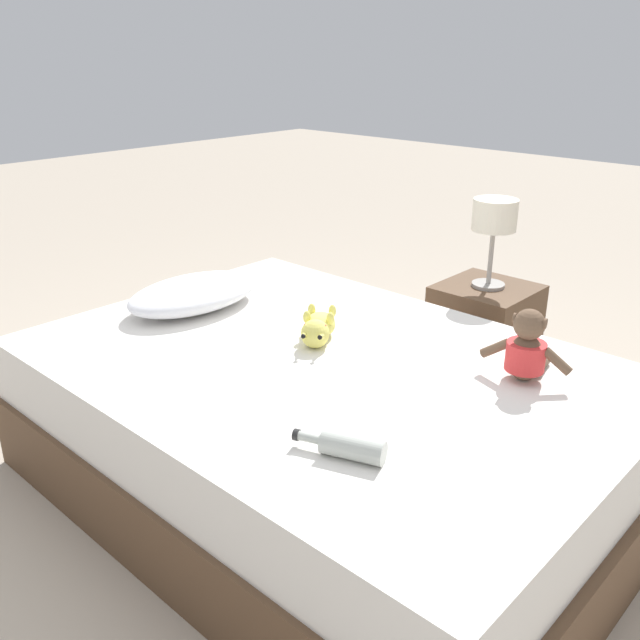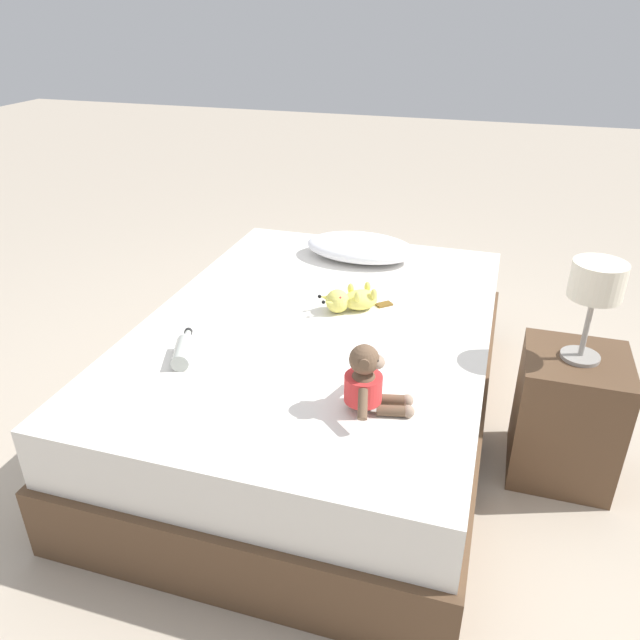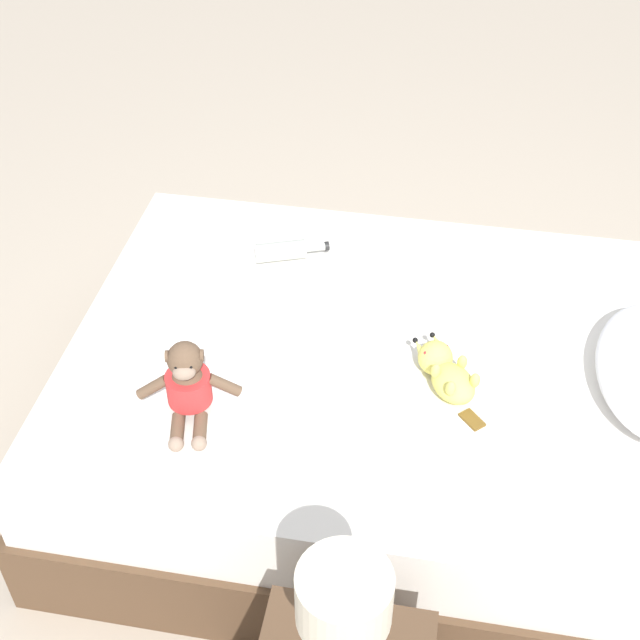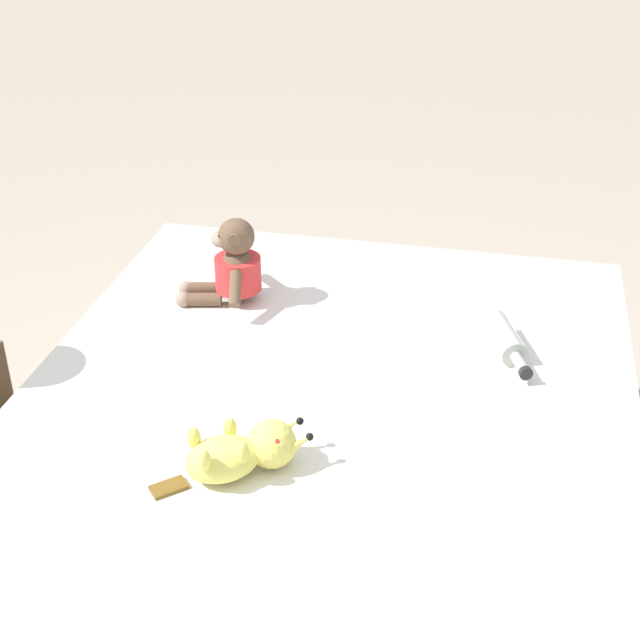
# 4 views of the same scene
# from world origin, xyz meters

# --- Properties ---
(ground_plane) EXTENTS (16.00, 16.00, 0.00)m
(ground_plane) POSITION_xyz_m (0.00, 0.00, 0.00)
(ground_plane) COLOR #B7A893
(bed) EXTENTS (1.42, 2.03, 0.51)m
(bed) POSITION_xyz_m (0.00, 0.00, 0.25)
(bed) COLOR brown
(bed) RESTS_ON ground_plane
(plush_monkey) EXTENTS (0.24, 0.29, 0.24)m
(plush_monkey) POSITION_xyz_m (0.33, -0.55, 0.61)
(plush_monkey) COLOR brown
(plush_monkey) RESTS_ON bed
(plush_yellow_creature) EXTENTS (0.30, 0.23, 0.10)m
(plush_yellow_creature) POSITION_xyz_m (0.10, 0.13, 0.56)
(plush_yellow_creature) COLOR #EAE066
(plush_yellow_creature) RESTS_ON bed
(glass_bottle) EXTENTS (0.13, 0.25, 0.06)m
(glass_bottle) POSITION_xyz_m (-0.38, -0.44, 0.55)
(glass_bottle) COLOR #B7BCB2
(glass_bottle) RESTS_ON bed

